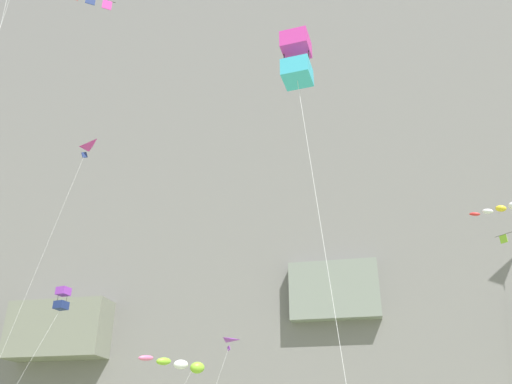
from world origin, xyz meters
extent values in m
cube|color=slate|center=(0.00, 56.09, 34.91)|extent=(180.00, 20.87, 69.82)
cube|color=gray|center=(-28.33, 44.32, 13.97)|extent=(10.56, 3.64, 5.76)
cube|color=gray|center=(0.00, 45.40, 16.81)|extent=(8.65, 2.04, 5.68)
ellipsoid|color=yellow|center=(14.50, 37.36, 20.81)|extent=(0.94, 0.58, 0.65)
ellipsoid|color=white|center=(13.46, 37.40, 20.67)|extent=(0.92, 0.46, 0.53)
ellipsoid|color=red|center=(12.42, 37.44, 20.52)|extent=(0.90, 0.33, 0.41)
cube|color=#CC3399|center=(1.30, 8.11, 15.15)|extent=(0.99, 0.99, 0.63)
cube|color=#38B2D1|center=(1.30, 8.11, 13.99)|extent=(0.99, 0.99, 0.63)
cylinder|color=black|center=(1.71, 8.11, 14.57)|extent=(0.03, 0.03, 1.69)
cylinder|color=black|center=(0.90, 8.11, 14.57)|extent=(0.03, 0.03, 1.69)
cylinder|color=silver|center=(1.98, 7.09, 6.90)|extent=(1.36, 2.06, 13.56)
cube|color=purple|center=(-18.69, 28.60, 13.36)|extent=(0.94, 0.94, 0.56)
cube|color=navy|center=(-18.69, 28.60, 12.33)|extent=(0.94, 0.94, 0.56)
cylinder|color=black|center=(-18.33, 28.60, 12.85)|extent=(0.03, 0.03, 1.52)
cylinder|color=black|center=(-19.05, 28.60, 12.85)|extent=(0.03, 0.03, 1.52)
ellipsoid|color=#8CCC33|center=(-11.27, 38.17, 9.04)|extent=(1.60, 1.62, 1.04)
ellipsoid|color=white|center=(-12.33, 37.04, 9.17)|extent=(1.47, 1.49, 0.87)
ellipsoid|color=#8CCC33|center=(-13.39, 35.91, 9.30)|extent=(1.33, 1.37, 0.70)
ellipsoid|color=pink|center=(-14.44, 34.78, 9.43)|extent=(1.20, 1.24, 0.52)
pyramid|color=#CC3399|center=(-18.46, 27.08, 24.16)|extent=(1.98, 2.02, 0.50)
cube|color=navy|center=(-18.07, 27.45, 24.12)|extent=(0.45, 0.42, 0.58)
cylinder|color=silver|center=(-18.88, 24.70, 12.12)|extent=(1.65, 5.51, 24.00)
pyramid|color=purple|center=(-6.12, 27.88, 8.81)|extent=(1.12, 1.17, 0.21)
cube|color=purple|center=(-5.87, 27.68, 8.75)|extent=(0.25, 0.21, 0.32)
cube|color=#8CCC33|center=(13.76, 35.78, 17.60)|extent=(0.47, 0.44, 0.63)
cube|color=navy|center=(-10.37, 13.48, 25.07)|extent=(0.45, 0.33, 0.57)
cube|color=#CC3399|center=(-9.65, 13.98, 25.07)|extent=(0.47, 0.35, 0.57)
camera|label=1|loc=(2.75, -5.33, 3.21)|focal=36.78mm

